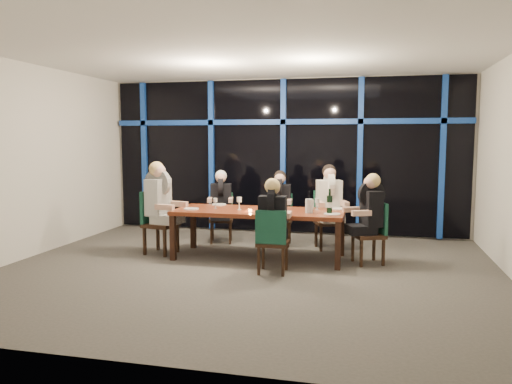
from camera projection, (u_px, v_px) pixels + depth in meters
The scene contains 29 objects.
room at pixel (246, 125), 6.75m from camera, with size 7.04×7.00×3.02m.
window_wall at pixel (284, 154), 9.64m from camera, with size 6.86×0.43×2.94m.
dining_table at pixel (259, 214), 7.67m from camera, with size 2.60×1.00×0.75m.
chair_far_left at pixel (221, 215), 8.92m from camera, with size 0.49×0.49×0.88m.
chair_far_mid at pixel (280, 216), 8.69m from camera, with size 0.44×0.44×0.88m.
chair_far_right at pixel (328, 216), 8.40m from camera, with size 0.57×0.57×0.97m.
chair_end_left at pixel (156, 219), 8.01m from camera, with size 0.54×0.54×1.01m.
chair_end_right at pixel (373, 229), 7.35m from camera, with size 0.56×0.56×0.91m.
chair_near_mid at pixel (272, 238), 6.76m from camera, with size 0.43×0.43×0.89m.
diner_far_left at pixel (221, 196), 8.81m from camera, with size 0.50×0.59×0.85m.
diner_far_mid at pixel (280, 197), 8.58m from camera, with size 0.46×0.57×0.86m.
diner_far_right at pixel (330, 194), 8.28m from camera, with size 0.58×0.66×0.94m.
diner_end_left at pixel (160, 194), 7.94m from camera, with size 0.66×0.54×0.98m.
diner_end_right at pixel (369, 205), 7.30m from camera, with size 0.63×0.57×0.89m.
diner_near_mid at pixel (273, 211), 6.80m from camera, with size 0.45×0.56×0.87m.
plate_far_left at pixel (219, 204), 8.26m from camera, with size 0.24×0.24×0.01m, color white.
plate_far_mid at pixel (276, 206), 8.04m from camera, with size 0.24×0.24×0.01m, color white.
plate_far_right at pixel (339, 209), 7.74m from camera, with size 0.24×0.24×0.01m, color white.
plate_end_left at pixel (191, 209), 7.75m from camera, with size 0.24×0.24×0.01m, color white.
plate_end_right at pixel (332, 214), 7.21m from camera, with size 0.24×0.24×0.01m, color white.
plate_near_mid at pixel (279, 212), 7.36m from camera, with size 0.24×0.24×0.01m, color white.
wine_bottle at pixel (330, 204), 7.26m from camera, with size 0.08×0.08×0.37m.
water_pitcher at pixel (309, 206), 7.35m from camera, with size 0.13×0.11×0.21m.
tea_light at pixel (250, 210), 7.52m from camera, with size 0.05×0.05×0.03m, color #FFA14C.
wine_glass_a at pixel (239, 200), 7.69m from camera, with size 0.08×0.08×0.20m.
wine_glass_b at pixel (264, 200), 7.77m from camera, with size 0.07×0.07×0.19m.
wine_glass_c at pixel (285, 203), 7.57m from camera, with size 0.06×0.06×0.17m.
wine_glass_d at pixel (215, 201), 7.84m from camera, with size 0.06×0.06×0.16m.
wine_glass_e at pixel (317, 201), 7.67m from camera, with size 0.07×0.07×0.18m.
Camera 1 is at (1.70, -6.60, 1.84)m, focal length 35.00 mm.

